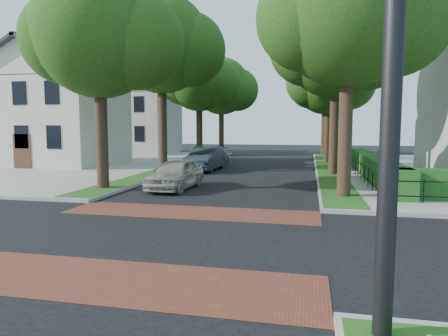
{
  "coord_description": "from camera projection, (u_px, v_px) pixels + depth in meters",
  "views": [
    {
      "loc": [
        4.08,
        -10.17,
        3.01
      ],
      "look_at": [
        1.17,
        3.33,
        1.6
      ],
      "focal_mm": 32.0,
      "sensor_mm": 36.0,
      "label": 1
    }
  ],
  "objects": [
    {
      "name": "tree_right_back",
      "position": [
        326.0,
        86.0,
        41.46
      ],
      "size": [
        7.5,
        6.45,
        10.2
      ],
      "color": "black",
      "rests_on": "sidewalk_ne"
    },
    {
      "name": "tree_left_mid",
      "position": [
        164.0,
        46.0,
        26.16
      ],
      "size": [
        8.0,
        6.88,
        11.48
      ],
      "color": "black",
      "rests_on": "sidewalk_nw"
    },
    {
      "name": "ground",
      "position": [
        157.0,
        236.0,
        11.05
      ],
      "size": [
        120.0,
        120.0,
        0.0
      ],
      "primitive_type": "plane",
      "color": "black",
      "rests_on": "ground"
    },
    {
      "name": "crosswalk_far",
      "position": [
        191.0,
        212.0,
        14.16
      ],
      "size": [
        9.0,
        2.2,
        0.01
      ],
      "primitive_type": "cube",
      "color": "brown",
      "rests_on": "ground"
    },
    {
      "name": "crosswalk_near",
      "position": [
        98.0,
        279.0,
        7.94
      ],
      "size": [
        9.0,
        2.2,
        0.01
      ],
      "primitive_type": "cube",
      "color": "brown",
      "rests_on": "ground"
    },
    {
      "name": "tree_left_near",
      "position": [
        103.0,
        35.0,
        18.47
      ],
      "size": [
        7.5,
        6.45,
        10.2
      ],
      "color": "black",
      "rests_on": "sidewalk_nw"
    },
    {
      "name": "tree_left_far",
      "position": [
        201.0,
        80.0,
        35.01
      ],
      "size": [
        7.0,
        6.02,
        9.86
      ],
      "color": "black",
      "rests_on": "sidewalk_nw"
    },
    {
      "name": "tree_right_near",
      "position": [
        351.0,
        13.0,
        16.14
      ],
      "size": [
        7.75,
        6.67,
        10.66
      ],
      "color": "black",
      "rests_on": "sidewalk_ne"
    },
    {
      "name": "grass_strip_ne",
      "position": [
        328.0,
        167.0,
        28.48
      ],
      "size": [
        1.6,
        29.8,
        0.02
      ],
      "primitive_type": "cube",
      "color": "#1F4F16",
      "rests_on": "sidewalk_ne"
    },
    {
      "name": "parked_car_middle",
      "position": [
        206.0,
        159.0,
        27.87
      ],
      "size": [
        1.96,
        5.11,
        1.66
      ],
      "primitive_type": "imported",
      "rotation": [
        0.0,
        0.0,
        -0.04
      ],
      "color": "#1F272E",
      "rests_on": "ground"
    },
    {
      "name": "house_left_far",
      "position": [
        133.0,
        109.0,
        44.9
      ],
      "size": [
        10.0,
        9.0,
        10.14
      ],
      "color": "#B3B0A1",
      "rests_on": "sidewalk_nw"
    },
    {
      "name": "sidewalk_nw",
      "position": [
        23.0,
        162.0,
        33.6
      ],
      "size": [
        30.0,
        30.0,
        0.15
      ],
      "primitive_type": "cube",
      "color": "gray",
      "rests_on": "ground"
    },
    {
      "name": "tree_right_far",
      "position": [
        330.0,
        80.0,
        32.74
      ],
      "size": [
        7.25,
        6.23,
        9.74
      ],
      "color": "black",
      "rests_on": "sidewalk_ne"
    },
    {
      "name": "parked_car_front",
      "position": [
        176.0,
        174.0,
        19.47
      ],
      "size": [
        2.0,
        4.47,
        1.49
      ],
      "primitive_type": "imported",
      "rotation": [
        0.0,
        0.0,
        -0.05
      ],
      "color": "#B1B09F",
      "rests_on": "ground"
    },
    {
      "name": "parked_car_rear",
      "position": [
        212.0,
        156.0,
        32.09
      ],
      "size": [
        2.19,
        4.78,
        1.36
      ],
      "primitive_type": "imported",
      "rotation": [
        0.0,
        0.0,
        -0.06
      ],
      "color": "gray",
      "rests_on": "ground"
    },
    {
      "name": "grass_strip_nw",
      "position": [
        184.0,
        164.0,
        30.74
      ],
      "size": [
        1.6,
        29.8,
        0.02
      ],
      "primitive_type": "cube",
      "color": "#1F4F16",
      "rests_on": "sidewalk_nw"
    },
    {
      "name": "house_left_near",
      "position": [
        56.0,
        101.0,
        31.28
      ],
      "size": [
        10.0,
        9.0,
        10.14
      ],
      "color": "beige",
      "rests_on": "sidewalk_nw"
    },
    {
      "name": "tree_left_back",
      "position": [
        223.0,
        87.0,
        43.75
      ],
      "size": [
        7.75,
        6.66,
        10.44
      ],
      "color": "black",
      "rests_on": "sidewalk_nw"
    },
    {
      "name": "tree_right_mid",
      "position": [
        338.0,
        44.0,
        23.9
      ],
      "size": [
        8.25,
        7.09,
        11.22
      ],
      "color": "black",
      "rests_on": "sidewalk_ne"
    },
    {
      "name": "fence_main_road",
      "position": [
        357.0,
        167.0,
        24.14
      ],
      "size": [
        0.06,
        18.0,
        0.9
      ],
      "primitive_type": null,
      "color": "black",
      "rests_on": "sidewalk_ne"
    },
    {
      "name": "hedge_main_road",
      "position": [
        371.0,
        165.0,
        23.95
      ],
      "size": [
        1.0,
        18.0,
        1.2
      ],
      "primitive_type": "cube",
      "color": "#1D4919",
      "rests_on": "sidewalk_ne"
    }
  ]
}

